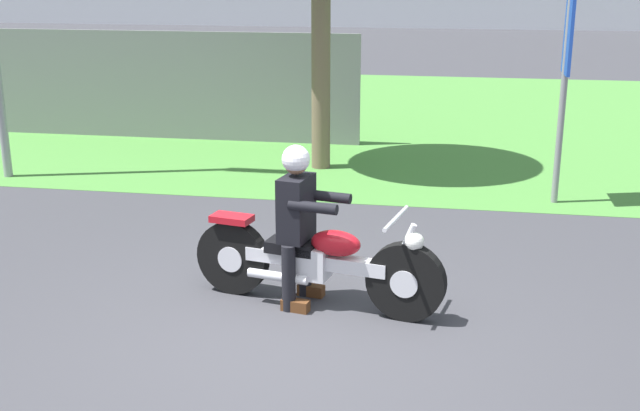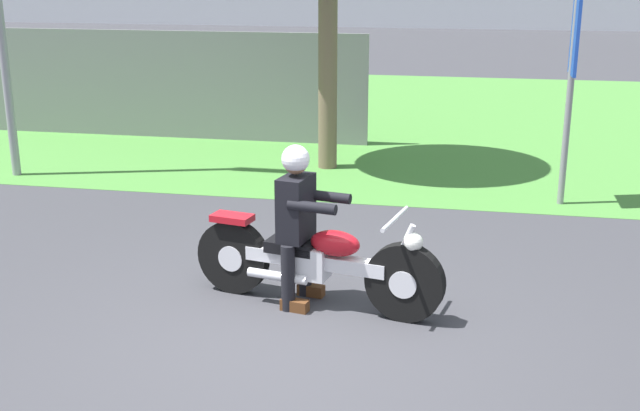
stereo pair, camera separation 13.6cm
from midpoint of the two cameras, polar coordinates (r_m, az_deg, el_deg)
ground at (r=6.37m, az=-1.78°, el=-9.97°), size 120.00×120.00×0.00m
grass_verge at (r=15.80m, az=6.28°, el=6.24°), size 60.00×12.00×0.01m
motorcycle_lead at (r=6.94m, az=0.29°, el=-4.01°), size 2.25×0.75×0.89m
rider_lead at (r=6.86m, az=-1.00°, el=-0.50°), size 0.61×0.53×1.42m
sign_banner at (r=10.12m, az=17.82°, el=9.51°), size 0.08×0.60×2.60m
fence_segment at (r=13.98m, az=-10.80°, el=8.41°), size 7.00×0.06×1.80m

